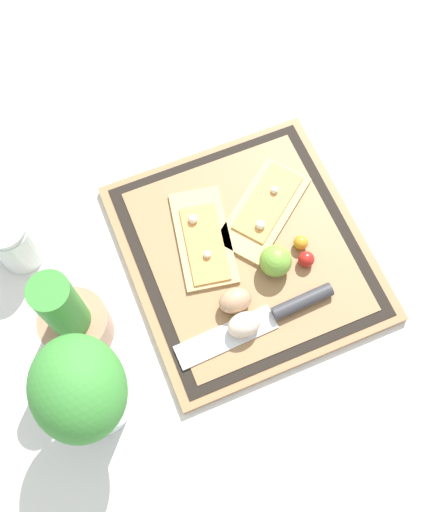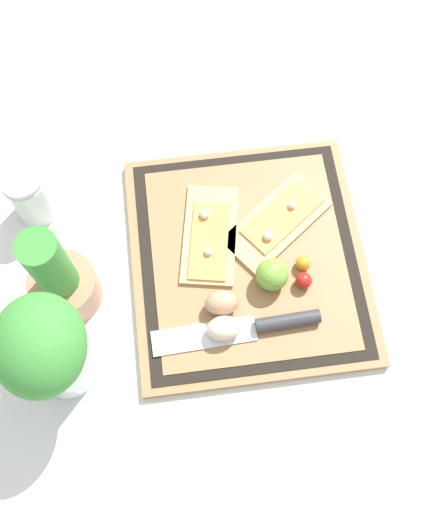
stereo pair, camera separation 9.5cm
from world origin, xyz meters
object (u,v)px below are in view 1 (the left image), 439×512
at_px(herb_pot, 71,319).
at_px(pizza_slice_near, 265,208).
at_px(pizza_slice_far, 203,239).
at_px(knife, 281,312).
at_px(cherry_tomato_yellow, 301,243).
at_px(egg_brown, 235,301).
at_px(herb_glass, 83,392).
at_px(cherry_tomato_red, 306,259).
at_px(lime, 276,261).
at_px(egg_pink, 244,325).
at_px(sauce_jar, 15,244).

bearing_deg(herb_pot, pizza_slice_near, -77.41).
bearing_deg(pizza_slice_far, herb_pot, 105.68).
relative_size(knife, cherry_tomato_yellow, 11.07).
xyz_separation_m(knife, egg_brown, (0.04, 0.06, 0.01)).
relative_size(pizza_slice_far, herb_glass, 0.85).
relative_size(knife, cherry_tomato_red, 9.96).
bearing_deg(lime, cherry_tomato_red, -103.42).
height_order(knife, egg_pink, egg_pink).
height_order(pizza_slice_far, egg_pink, egg_pink).
xyz_separation_m(egg_brown, egg_pink, (-0.04, 0.00, 0.00)).
bearing_deg(cherry_tomato_yellow, knife, 139.95).
height_order(cherry_tomato_yellow, herb_glass, herb_glass).
height_order(pizza_slice_far, knife, pizza_slice_far).
height_order(cherry_tomato_yellow, sauce_jar, sauce_jar).
xyz_separation_m(egg_brown, sauce_jar, (0.22, 0.29, 0.01)).
distance_m(knife, egg_pink, 0.06).
xyz_separation_m(egg_pink, herb_pot, (0.10, 0.24, 0.03)).
distance_m(pizza_slice_far, knife, 0.17).
relative_size(cherry_tomato_red, sauce_jar, 0.25).
bearing_deg(egg_pink, cherry_tomato_red, -65.19).
height_order(pizza_slice_near, sauce_jar, sauce_jar).
bearing_deg(herb_glass, herb_pot, -3.13).
height_order(lime, herb_pot, herb_pot).
bearing_deg(knife, sauce_jar, 53.36).
relative_size(lime, cherry_tomato_yellow, 2.18).
xyz_separation_m(knife, sauce_jar, (0.26, 0.35, 0.02)).
relative_size(cherry_tomato_yellow, herb_glass, 0.11).
bearing_deg(sauce_jar, egg_brown, -127.21).
xyz_separation_m(pizza_slice_near, egg_brown, (-0.13, 0.11, 0.01)).
height_order(knife, herb_glass, herb_glass).
height_order(egg_brown, sauce_jar, sauce_jar).
bearing_deg(herb_pot, cherry_tomato_yellow, -90.58).
relative_size(egg_pink, lime, 1.01).
xyz_separation_m(pizza_slice_far, cherry_tomato_yellow, (-0.07, -0.14, 0.01)).
relative_size(knife, herb_glass, 1.18).
xyz_separation_m(pizza_slice_near, egg_pink, (-0.17, 0.11, 0.01)).
bearing_deg(pizza_slice_far, pizza_slice_near, -83.91).
bearing_deg(egg_brown, pizza_slice_far, 2.09).
xyz_separation_m(sauce_jar, herb_glass, (-0.28, -0.04, 0.09)).
bearing_deg(knife, cherry_tomato_red, -49.39).
height_order(knife, sauce_jar, sauce_jar).
bearing_deg(herb_glass, pizza_slice_near, -60.58).
relative_size(lime, cherry_tomato_red, 1.97).
height_order(pizza_slice_far, egg_brown, egg_brown).
height_order(sauce_jar, herb_glass, herb_glass).
xyz_separation_m(knife, herb_pot, (0.10, 0.30, 0.04)).
relative_size(knife, herb_pot, 1.29).
bearing_deg(pizza_slice_near, pizza_slice_far, 96.09).
height_order(lime, cherry_tomato_yellow, lime).
distance_m(pizza_slice_far, herb_pot, 0.25).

